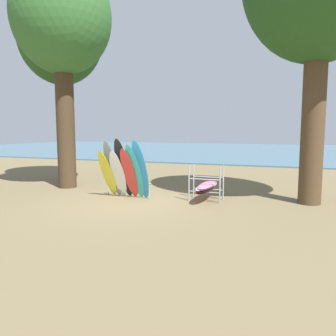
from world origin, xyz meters
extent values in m
plane|color=brown|center=(0.00, 0.00, 0.00)|extent=(80.00, 80.00, 0.00)
cube|color=#477084|center=(0.00, 30.99, 0.05)|extent=(80.00, 36.00, 0.10)
cylinder|color=#42301E|center=(-3.85, 1.77, 2.95)|extent=(0.77, 0.77, 5.90)
ellipsoid|color=#33662D|center=(-3.85, 1.77, 7.20)|extent=(4.11, 4.11, 4.72)
cylinder|color=#4C3823|center=(5.93, 1.97, 2.97)|extent=(0.75, 0.75, 5.94)
cylinder|color=#4C3823|center=(-5.45, 3.68, 2.89)|extent=(0.41, 0.41, 5.78)
ellipsoid|color=#234C1E|center=(-5.45, 3.68, 7.07)|extent=(4.07, 4.07, 4.69)
ellipsoid|color=yellow|center=(-1.12, 0.58, 0.89)|extent=(0.66, 0.94, 1.77)
ellipsoid|color=gray|center=(-0.89, 0.57, 1.06)|extent=(0.64, 0.91, 2.12)
ellipsoid|color=white|center=(-0.65, 0.56, 0.89)|extent=(0.54, 0.88, 1.77)
ellipsoid|color=black|center=(-0.42, 0.55, 1.11)|extent=(0.59, 0.96, 2.21)
ellipsoid|color=red|center=(-0.19, 0.53, 0.94)|extent=(0.61, 0.94, 1.87)
ellipsoid|color=#38B2AD|center=(0.05, 0.52, 1.01)|extent=(0.66, 0.96, 2.02)
ellipsoid|color=#2D8ED1|center=(0.28, 0.51, 1.09)|extent=(0.59, 0.91, 2.17)
cylinder|color=#9EA0A5|center=(-1.34, 0.98, 0.28)|extent=(0.04, 0.04, 0.55)
cylinder|color=#9EA0A5|center=(0.50, 0.77, 0.28)|extent=(0.04, 0.04, 0.55)
cylinder|color=#9EA0A5|center=(-0.42, 0.88, 0.55)|extent=(2.00, 0.28, 0.04)
cylinder|color=#9EA0A5|center=(1.95, 0.96, 0.62)|extent=(0.05, 0.05, 1.25)
cylinder|color=#9EA0A5|center=(3.05, 0.96, 0.62)|extent=(0.05, 0.05, 1.25)
cylinder|color=#9EA0A5|center=(1.95, 1.56, 0.62)|extent=(0.05, 0.05, 1.25)
cylinder|color=#9EA0A5|center=(3.05, 1.56, 0.62)|extent=(0.05, 0.05, 1.25)
cylinder|color=#9EA0A5|center=(2.50, 0.96, 0.35)|extent=(1.10, 0.04, 0.04)
cylinder|color=#9EA0A5|center=(2.50, 0.96, 0.80)|extent=(1.10, 0.04, 0.04)
cylinder|color=#9EA0A5|center=(2.50, 1.56, 0.35)|extent=(1.10, 0.04, 0.04)
cylinder|color=#9EA0A5|center=(2.50, 1.56, 0.80)|extent=(1.10, 0.04, 0.04)
ellipsoid|color=red|center=(2.46, 1.26, 0.40)|extent=(0.51, 2.10, 0.06)
ellipsoid|color=black|center=(2.50, 1.26, 0.46)|extent=(0.52, 2.11, 0.06)
ellipsoid|color=white|center=(2.53, 1.26, 0.52)|extent=(0.59, 2.12, 0.06)
ellipsoid|color=pink|center=(2.56, 1.26, 0.58)|extent=(0.52, 2.10, 0.06)
camera|label=1|loc=(5.26, -10.00, 2.49)|focal=35.04mm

